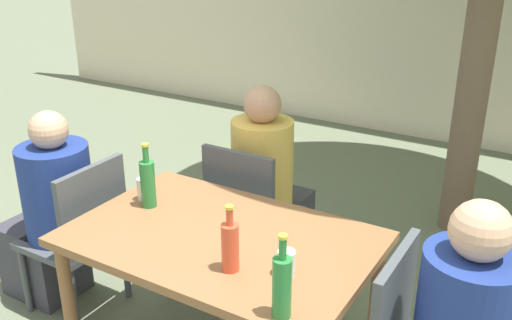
# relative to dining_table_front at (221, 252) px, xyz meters

# --- Properties ---
(dining_table_front) EXTENTS (1.33, 0.86, 0.73)m
(dining_table_front) POSITION_rel_dining_table_front_xyz_m (0.00, 0.00, 0.00)
(dining_table_front) COLOR brown
(dining_table_front) RESTS_ON ground_plane
(patio_chair_0) EXTENTS (0.44, 0.44, 0.88)m
(patio_chair_0) POSITION_rel_dining_table_front_xyz_m (-0.90, 0.00, -0.15)
(patio_chair_0) COLOR #474C51
(patio_chair_0) RESTS_ON ground_plane
(patio_chair_2) EXTENTS (0.44, 0.44, 0.88)m
(patio_chair_2) POSITION_rel_dining_table_front_xyz_m (-0.27, 0.66, -0.15)
(patio_chair_2) COLOR #474C51
(patio_chair_2) RESTS_ON ground_plane
(person_seated_0) EXTENTS (0.58, 0.37, 1.13)m
(person_seated_0) POSITION_rel_dining_table_front_xyz_m (-1.13, -0.00, -0.14)
(person_seated_0) COLOR #383842
(person_seated_0) RESTS_ON ground_plane
(person_seated_2) EXTENTS (0.36, 0.58, 1.18)m
(person_seated_2) POSITION_rel_dining_table_front_xyz_m (-0.27, 0.89, -0.12)
(person_seated_2) COLOR #383842
(person_seated_2) RESTS_ON ground_plane
(soda_bottle_0) EXTENTS (0.07, 0.07, 0.28)m
(soda_bottle_0) POSITION_rel_dining_table_front_xyz_m (0.19, -0.20, 0.19)
(soda_bottle_0) COLOR #DB4C2D
(soda_bottle_0) RESTS_ON dining_table_front
(green_bottle_1) EXTENTS (0.07, 0.07, 0.32)m
(green_bottle_1) POSITION_rel_dining_table_front_xyz_m (-0.45, 0.06, 0.21)
(green_bottle_1) COLOR #287A38
(green_bottle_1) RESTS_ON dining_table_front
(green_bottle_2) EXTENTS (0.07, 0.07, 0.32)m
(green_bottle_2) POSITION_rel_dining_table_front_xyz_m (0.49, -0.35, 0.21)
(green_bottle_2) COLOR #287A38
(green_bottle_2) RESTS_ON dining_table_front
(drinking_glass_0) EXTENTS (0.07, 0.07, 0.10)m
(drinking_glass_0) POSITION_rel_dining_table_front_xyz_m (0.39, -0.12, 0.14)
(drinking_glass_0) COLOR silver
(drinking_glass_0) RESTS_ON dining_table_front
(drinking_glass_1) EXTENTS (0.06, 0.06, 0.11)m
(drinking_glass_1) POSITION_rel_dining_table_front_xyz_m (-0.52, 0.10, 0.14)
(drinking_glass_1) COLOR silver
(drinking_glass_1) RESTS_ON dining_table_front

